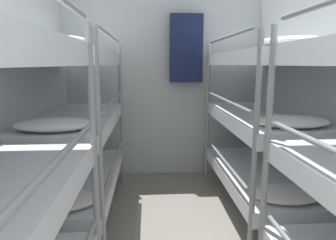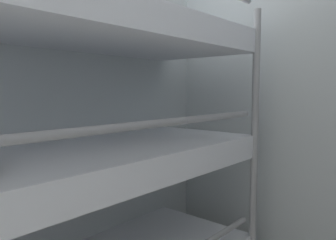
% 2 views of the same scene
% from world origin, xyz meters
% --- Properties ---
extents(wall_back, '(2.80, 0.06, 2.50)m').
position_xyz_m(wall_back, '(0.00, 4.75, 1.25)').
color(wall_back, silver).
rests_on(wall_back, ground_plane).
extents(bunk_stack_left_far, '(0.78, 1.85, 1.88)m').
position_xyz_m(bunk_stack_left_far, '(-0.95, 3.44, 1.03)').
color(bunk_stack_left_far, gray).
rests_on(bunk_stack_left_far, ground_plane).
extents(bunk_stack_right_far, '(0.78, 1.85, 1.88)m').
position_xyz_m(bunk_stack_right_far, '(0.95, 3.44, 1.03)').
color(bunk_stack_right_far, gray).
rests_on(bunk_stack_right_far, ground_plane).
extents(hanging_coat, '(0.44, 0.12, 0.90)m').
position_xyz_m(hanging_coat, '(0.30, 4.60, 1.80)').
color(hanging_coat, '#192347').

